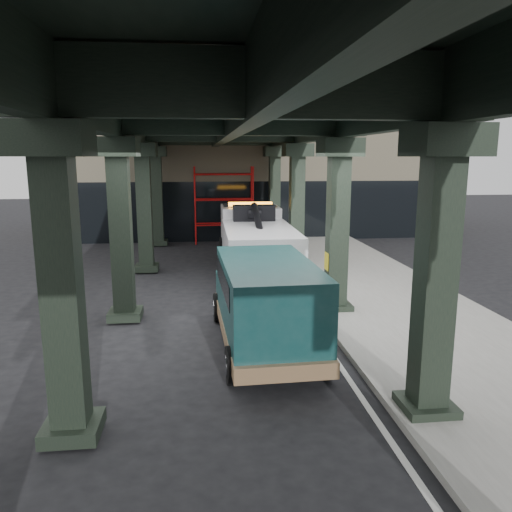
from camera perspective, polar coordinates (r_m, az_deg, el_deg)
ground at (r=12.58m, az=-0.22°, el=-9.67°), size 90.00×90.00×0.00m
sidewalk at (r=15.49m, az=15.81°, el=-5.74°), size 5.00×40.00×0.15m
lane_stripe at (r=14.70m, az=5.56°, el=-6.56°), size 0.12×38.00×0.01m
viaduct at (r=13.73m, az=-2.90°, el=15.30°), size 7.40×32.00×6.40m
building at (r=31.85m, az=-0.58°, el=10.40°), size 22.00×10.00×8.00m
scaffolding at (r=26.46m, az=-3.71°, el=6.09°), size 3.08×0.88×4.00m
tow_truck at (r=19.14m, az=-0.15°, el=1.85°), size 2.65×8.54×2.78m
towed_van at (r=11.68m, az=1.07°, el=-5.23°), size 2.33×5.46×2.19m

